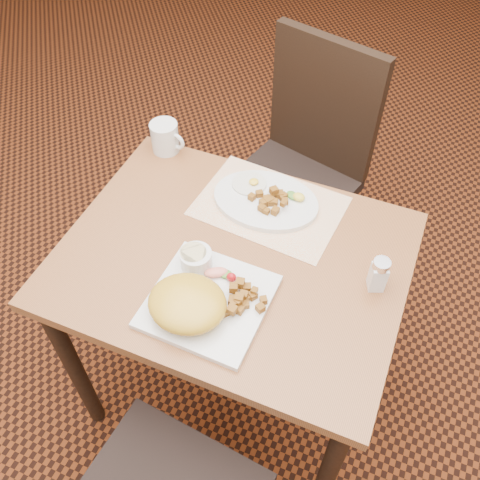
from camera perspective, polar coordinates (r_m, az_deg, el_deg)
name	(u,v)px	position (r m, az deg, el deg)	size (l,w,h in m)	color
ground	(235,382)	(2.05, -0.57, -14.93)	(8.00, 8.00, 0.00)	black
table	(233,280)	(1.49, -0.76, -4.31)	(0.90, 0.70, 0.75)	#96582E
chair_far	(302,160)	(2.00, 6.65, 8.46)	(0.52, 0.52, 0.97)	black
placemat	(269,206)	(1.53, 3.15, 3.62)	(0.40, 0.28, 0.00)	white
plate_square	(209,301)	(1.31, -3.36, -6.53)	(0.28, 0.28, 0.02)	silver
plate_oval	(266,200)	(1.53, 2.76, 4.24)	(0.30, 0.23, 0.02)	silver
hollandaise_mound	(187,303)	(1.27, -5.70, -6.74)	(0.19, 0.17, 0.07)	gold
ramekin	(196,258)	(1.35, -4.74, -1.94)	(0.08, 0.08, 0.04)	silver
garnish_sq	(222,274)	(1.34, -1.97, -3.62)	(0.09, 0.06, 0.03)	#387223
fried_egg	(250,183)	(1.56, 1.05, 6.08)	(0.10, 0.10, 0.02)	white
garnish_ov	(296,196)	(1.52, 6.02, 4.66)	(0.06, 0.04, 0.02)	#387223
salt_shaker	(379,274)	(1.35, 14.56, -3.54)	(0.05, 0.05, 0.10)	white
coffee_mug	(165,137)	(1.69, -7.96, 10.80)	(0.12, 0.09, 0.10)	silver
home_fries_sq	(240,299)	(1.29, 0.05, -6.35)	(0.11, 0.11, 0.04)	#925917
home_fries_ov	(271,200)	(1.51, 3.33, 4.30)	(0.11, 0.10, 0.04)	#925917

